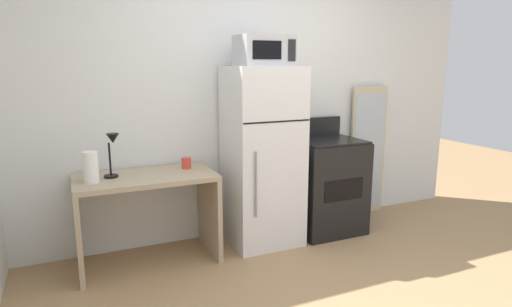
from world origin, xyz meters
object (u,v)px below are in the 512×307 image
object	(u,v)px
microwave	(264,51)
oven_range	(325,185)
leaning_mirror	(368,151)
coffee_mug	(186,163)
desk	(147,202)
desk_lamp	(112,148)
paper_towel_roll	(91,167)
refrigerator	(262,157)

from	to	relation	value
microwave	oven_range	size ratio (longest dim) A/B	0.42
oven_range	leaning_mirror	size ratio (longest dim) A/B	0.79
coffee_mug	oven_range	distance (m)	1.41
desk	coffee_mug	xyz separation A→B (m)	(0.37, 0.09, 0.28)
desk_lamp	paper_towel_roll	size ratio (longest dim) A/B	1.47
desk_lamp	oven_range	size ratio (longest dim) A/B	0.32
oven_range	leaning_mirror	distance (m)	0.78
coffee_mug	refrigerator	xyz separation A→B (m)	(0.69, -0.08, 0.01)
refrigerator	microwave	distance (m)	0.94
coffee_mug	refrigerator	distance (m)	0.69
refrigerator	oven_range	size ratio (longest dim) A/B	1.47
refrigerator	desk	bearing A→B (deg)	-179.74
desk	refrigerator	world-z (taller)	refrigerator
coffee_mug	microwave	bearing A→B (deg)	-8.55
paper_towel_roll	desk	bearing A→B (deg)	8.89
desk	microwave	distance (m)	1.62
desk	microwave	world-z (taller)	microwave
oven_range	refrigerator	bearing A→B (deg)	179.47
desk	leaning_mirror	world-z (taller)	leaning_mirror
desk	oven_range	distance (m)	1.74
leaning_mirror	desk	bearing A→B (deg)	-174.07
paper_towel_roll	oven_range	distance (m)	2.19
desk	leaning_mirror	xyz separation A→B (m)	(2.44, 0.25, 0.18)
refrigerator	microwave	xyz separation A→B (m)	(0.00, -0.02, 0.94)
microwave	leaning_mirror	xyz separation A→B (m)	(1.39, 0.27, -1.05)
desk	desk_lamp	distance (m)	0.53
microwave	oven_range	xyz separation A→B (m)	(0.69, 0.01, -1.28)
desk_lamp	microwave	world-z (taller)	microwave
paper_towel_roll	refrigerator	world-z (taller)	refrigerator
coffee_mug	leaning_mirror	distance (m)	2.08
paper_towel_roll	coffee_mug	bearing A→B (deg)	10.99
coffee_mug	microwave	xyz separation A→B (m)	(0.69, -0.10, 0.95)
paper_towel_roll	leaning_mirror	bearing A→B (deg)	6.36
oven_range	paper_towel_roll	bearing A→B (deg)	-178.33
oven_range	leaning_mirror	bearing A→B (deg)	19.98
coffee_mug	refrigerator	size ratio (longest dim) A/B	0.06
coffee_mug	paper_towel_roll	world-z (taller)	paper_towel_roll
coffee_mug	oven_range	xyz separation A→B (m)	(1.37, -0.09, -0.33)
refrigerator	oven_range	distance (m)	0.77
paper_towel_roll	oven_range	xyz separation A→B (m)	(2.15, 0.06, -0.40)
desk_lamp	refrigerator	bearing A→B (deg)	-0.96
desk	refrigerator	distance (m)	1.09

